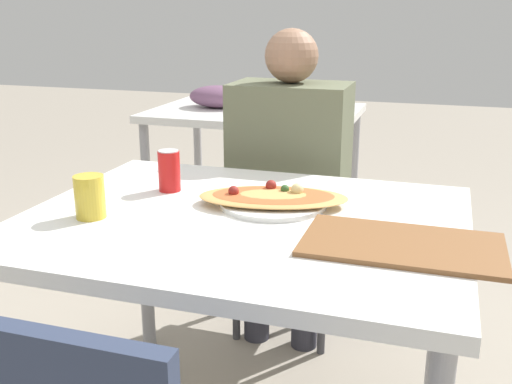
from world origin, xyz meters
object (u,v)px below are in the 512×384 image
Objects in this scene: person_seated at (289,162)px; drink_glass at (90,197)px; chair_far_seated at (295,202)px; pizza_main at (273,199)px; soda_can at (169,171)px; dining_table at (243,240)px.

drink_glass is at bearing 67.78° from person_seated.
chair_far_seated is at bearing -90.00° from person_seated.
pizza_main is 0.50m from drink_glass.
soda_can is 0.30m from drink_glass.
dining_table is 0.35m from soda_can.
person_seated is 10.39× the size of drink_glass.
chair_far_seated is 7.14× the size of soda_can.
soda_can reaches higher than dining_table.
pizza_main is 0.34m from soda_can.
chair_far_seated reaches higher than soda_can.
pizza_main is 3.99× the size of drink_glass.
soda_can is 1.09× the size of drink_glass.
dining_table is at bearing -114.07° from pizza_main.
person_seated reaches higher than pizza_main.
drink_glass is (-0.09, -0.29, -0.01)m from soda_can.
person_seated reaches higher than soda_can.
dining_table is 0.98× the size of person_seated.
dining_table is 9.33× the size of soda_can.
chair_far_seated is 0.23m from person_seated.
dining_table is 0.68m from person_seated.
person_seated reaches higher than chair_far_seated.
dining_table is at bearing 93.68° from chair_far_seated.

